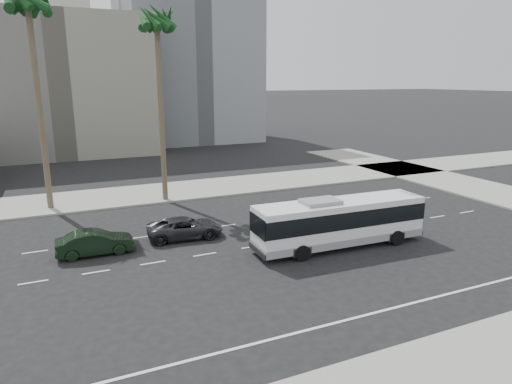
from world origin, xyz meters
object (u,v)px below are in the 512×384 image
car_b (95,243)px  palm_mid (28,8)px  palm_near (157,26)px  city_bus (340,221)px  car_a (185,228)px

car_b → palm_mid: palm_mid is taller
palm_near → palm_mid: palm_mid is taller
palm_near → palm_mid: bearing=172.7°
city_bus → palm_near: (-7.13, 14.88, 12.21)m
city_bus → palm_near: 20.52m
car_a → palm_mid: palm_mid is taller
palm_mid → car_a: bearing=-53.8°
car_a → palm_mid: (-7.81, 10.67, 14.09)m
city_bus → car_a: (-8.09, 5.33, -0.95)m
car_a → city_bus: bearing=-117.7°
city_bus → palm_mid: (-15.91, 16.00, 13.14)m
car_a → palm_near: bearing=-0.1°
city_bus → car_a: city_bus is taller
palm_near → palm_mid: 8.90m
city_bus → palm_mid: 26.11m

